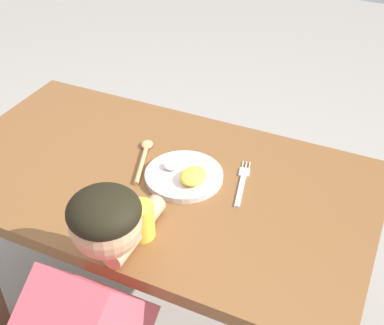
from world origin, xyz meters
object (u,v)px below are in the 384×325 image
Objects in this scene: fork at (242,183)px; spoon at (144,156)px; plate at (185,175)px; drinking_cup at (141,221)px.

spoon reaches higher than fork.
spoon is (-0.17, 0.04, -0.01)m from plate.
drinking_cup is at bearing -90.83° from plate.
fork is at bearing -108.16° from spoon.
fork is 0.36m from drinking_cup.
drinking_cup is (-0.17, -0.31, 0.05)m from fork.
plate is 0.26m from drinking_cup.
spoon is 2.18× the size of drinking_cup.
spoon is at bearing 78.93° from fork.
drinking_cup is at bearing -171.29° from spoon.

